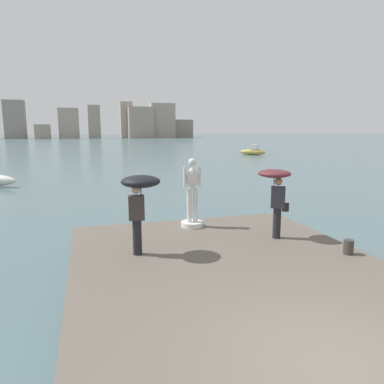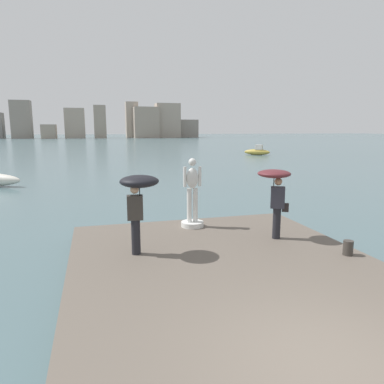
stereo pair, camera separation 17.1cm
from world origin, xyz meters
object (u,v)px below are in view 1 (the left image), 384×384
statue_white_figure (192,200)px  onlooker_left (140,192)px  boat_mid (253,151)px  onlooker_right (276,186)px  mooring_bollard (348,247)px

statue_white_figure → onlooker_left: size_ratio=1.11×
onlooker_left → boat_mid: 40.78m
onlooker_right → mooring_bollard: (1.09, -1.75, -1.32)m
statue_white_figure → boat_mid: statue_white_figure is taller
onlooker_left → onlooker_right: (3.83, 0.27, -0.06)m
mooring_bollard → boat_mid: 39.91m
onlooker_right → statue_white_figure: bearing=137.0°
mooring_bollard → boat_mid: (15.32, 36.85, -0.11)m
onlooker_left → boat_mid: onlooker_left is taller
statue_white_figure → boat_mid: bearing=61.2°
statue_white_figure → onlooker_left: bearing=-133.3°
statue_white_figure → boat_mid: 38.03m
statue_white_figure → onlooker_right: (1.90, -1.78, 0.64)m
onlooker_right → mooring_bollard: bearing=-58.0°
onlooker_left → mooring_bollard: size_ratio=5.39×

